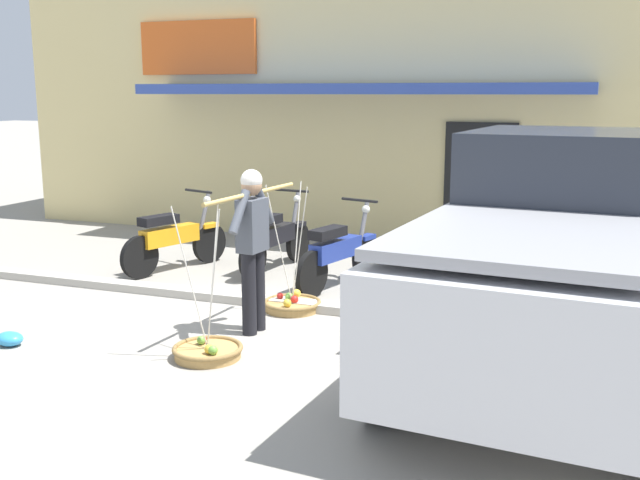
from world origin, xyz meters
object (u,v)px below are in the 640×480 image
object	(u,v)px
fruit_basket_right_side	(208,350)
fruit_vendor	(253,240)
motorcycle_nearest_shop	(174,239)
parked_truck	(553,257)
motorcycle_third_in_row	(339,253)
fruit_basket_left_side	(292,304)
plastic_litter_bag	(10,339)
motorcycle_second_in_row	(275,239)

from	to	relation	value
fruit_basket_right_side	fruit_vendor	bearing A→B (deg)	85.05
motorcycle_nearest_shop	parked_truck	size ratio (longest dim) A/B	0.36
motorcycle_third_in_row	fruit_basket_left_side	bearing A→B (deg)	-98.41
fruit_basket_right_side	parked_truck	world-z (taller)	parked_truck
fruit_vendor	fruit_basket_left_side	bearing A→B (deg)	85.09
motorcycle_third_in_row	plastic_litter_bag	world-z (taller)	motorcycle_third_in_row
fruit_basket_right_side	motorcycle_third_in_row	world-z (taller)	fruit_basket_right_side
parked_truck	plastic_litter_bag	distance (m)	5.23
fruit_vendor	fruit_basket_left_side	xyz separation A→B (m)	(0.07, 0.85, -0.90)
fruit_vendor	fruit_basket_right_side	xyz separation A→B (m)	(-0.07, -0.85, -0.90)
motorcycle_nearest_shop	parked_truck	distance (m)	5.55
motorcycle_third_in_row	fruit_vendor	bearing A→B (deg)	-96.92
fruit_vendor	plastic_litter_bag	world-z (taller)	fruit_vendor
motorcycle_nearest_shop	motorcycle_third_in_row	xyz separation A→B (m)	(2.45, -0.05, 0.00)
fruit_vendor	motorcycle_second_in_row	world-z (taller)	fruit_vendor
fruit_basket_right_side	motorcycle_third_in_row	size ratio (longest dim) A/B	0.82
motorcycle_second_in_row	motorcycle_third_in_row	xyz separation A→B (m)	(1.13, -0.56, 0.00)
motorcycle_nearest_shop	fruit_basket_right_side	bearing A→B (deg)	-53.57
parked_truck	plastic_litter_bag	size ratio (longest dim) A/B	17.28
fruit_basket_left_side	fruit_basket_right_side	size ratio (longest dim) A/B	1.00
parked_truck	plastic_litter_bag	xyz separation A→B (m)	(-4.99, -1.23, -0.96)
fruit_vendor	parked_truck	bearing A→B (deg)	-0.11
fruit_vendor	fruit_basket_right_side	distance (m)	1.24
plastic_litter_bag	fruit_basket_right_side	bearing A→B (deg)	11.02
fruit_basket_left_side	motorcycle_nearest_shop	world-z (taller)	fruit_basket_left_side
motorcycle_nearest_shop	motorcycle_second_in_row	world-z (taller)	same
motorcycle_nearest_shop	motorcycle_third_in_row	size ratio (longest dim) A/B	0.98
fruit_vendor	fruit_basket_left_side	distance (m)	1.24
fruit_basket_right_side	motorcycle_second_in_row	bearing A→B (deg)	103.51
fruit_vendor	fruit_basket_left_side	world-z (taller)	fruit_vendor
fruit_basket_right_side	plastic_litter_bag	xyz separation A→B (m)	(-1.99, -0.39, -0.00)
fruit_vendor	parked_truck	world-z (taller)	parked_truck
fruit_basket_left_side	motorcycle_second_in_row	xyz separation A→B (m)	(-0.96, 1.69, 0.38)
motorcycle_nearest_shop	plastic_litter_bag	size ratio (longest dim) A/B	6.24
plastic_litter_bag	motorcycle_nearest_shop	bearing A→B (deg)	92.45
fruit_vendor	motorcycle_second_in_row	xyz separation A→B (m)	(-0.89, 2.54, -0.52)
fruit_vendor	plastic_litter_bag	distance (m)	2.58
fruit_basket_left_side	plastic_litter_bag	distance (m)	2.99
fruit_basket_left_side	parked_truck	size ratio (longest dim) A/B	0.30
fruit_basket_left_side	parked_truck	distance (m)	3.12
motorcycle_third_in_row	fruit_basket_right_side	bearing A→B (deg)	-96.33
plastic_litter_bag	motorcycle_second_in_row	bearing A→B (deg)	72.71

